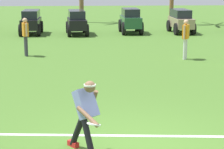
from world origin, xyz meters
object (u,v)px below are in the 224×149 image
object	(u,v)px
teammate_near_sideline	(186,36)
frisbee_in_flight	(94,124)
teammate_midfield	(25,33)
frisbee_thrower	(86,112)
parked_car_slot_d	(181,20)
parked_car_slot_a	(31,21)
parked_car_slot_b	(77,22)
parked_car_slot_c	(131,20)

from	to	relation	value
teammate_near_sideline	frisbee_in_flight	bearing A→B (deg)	-111.47
frisbee_in_flight	teammate_midfield	size ratio (longest dim) A/B	0.22
frisbee_thrower	parked_car_slot_d	world-z (taller)	frisbee_thrower
parked_car_slot_a	parked_car_slot_d	bearing A→B (deg)	0.39
teammate_midfield	parked_car_slot_a	distance (m)	6.89
frisbee_thrower	parked_car_slot_b	xyz separation A→B (m)	(-0.47, 16.77, -0.07)
frisbee_thrower	parked_car_slot_c	bearing A→B (deg)	81.46
parked_car_slot_a	teammate_midfield	bearing A→B (deg)	-85.01
teammate_near_sideline	parked_car_slot_a	xyz separation A→B (m)	(-6.94, 7.94, -0.22)
frisbee_thrower	teammate_near_sideline	distance (m)	9.91
parked_car_slot_c	parked_car_slot_a	bearing A→B (deg)	-178.66
teammate_midfield	parked_car_slot_a	world-z (taller)	teammate_midfield
parked_car_slot_a	frisbee_in_flight	bearing A→B (deg)	-79.77
parked_car_slot_b	parked_car_slot_d	distance (m)	5.94
frisbee_thrower	parked_car_slot_d	bearing A→B (deg)	72.30
frisbee_thrower	teammate_midfield	bearing A→B (deg)	103.43
parked_car_slot_a	parked_car_slot_c	distance (m)	5.61
teammate_near_sideline	teammate_midfield	distance (m)	6.44
teammate_near_sideline	parked_car_slot_c	distance (m)	8.19
parked_car_slot_c	parked_car_slot_d	distance (m)	2.88
teammate_midfield	parked_car_slot_d	bearing A→B (deg)	41.24
parked_car_slot_a	parked_car_slot_b	size ratio (longest dim) A/B	0.97
frisbee_thrower	parked_car_slot_a	xyz separation A→B (m)	(-3.03, 17.04, -0.07)
parked_car_slot_d	frisbee_thrower	bearing A→B (deg)	-107.70
parked_car_slot_b	parked_car_slot_a	bearing A→B (deg)	173.86
frisbee_in_flight	parked_car_slot_c	xyz separation A→B (m)	(2.44, 17.68, 0.01)
teammate_near_sideline	teammate_midfield	world-z (taller)	same
teammate_near_sideline	parked_car_slot_c	size ratio (longest dim) A/B	0.65
teammate_midfield	parked_car_slot_d	xyz separation A→B (m)	(7.89, 6.92, -0.22)
teammate_near_sideline	parked_car_slot_b	distance (m)	8.84
frisbee_in_flight	parked_car_slot_a	size ratio (longest dim) A/B	0.14
teammate_near_sideline	teammate_midfield	bearing A→B (deg)	170.31
parked_car_slot_c	parked_car_slot_d	world-z (taller)	parked_car_slot_c
teammate_near_sideline	parked_car_slot_a	world-z (taller)	teammate_near_sideline
teammate_near_sideline	parked_car_slot_c	bearing A→B (deg)	99.39
frisbee_thrower	frisbee_in_flight	world-z (taller)	frisbee_thrower
teammate_near_sideline	parked_car_slot_d	bearing A→B (deg)	79.07
frisbee_thrower	teammate_midfield	size ratio (longest dim) A/B	0.90
frisbee_thrower	parked_car_slot_d	xyz separation A→B (m)	(5.46, 17.10, -0.07)
parked_car_slot_b	parked_car_slot_c	bearing A→B (deg)	7.58
parked_car_slot_a	parked_car_slot_d	distance (m)	8.49
frisbee_in_flight	parked_car_slot_a	bearing A→B (deg)	100.23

